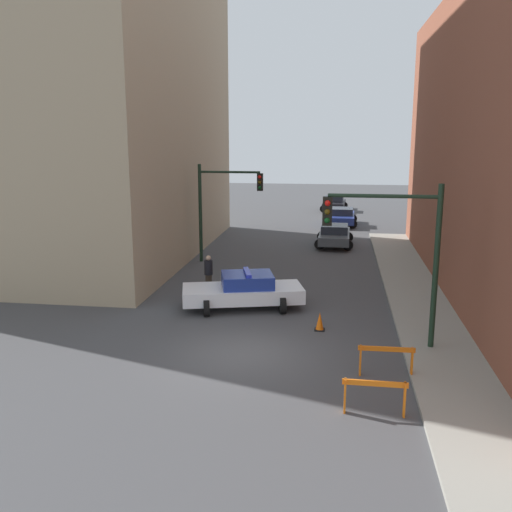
# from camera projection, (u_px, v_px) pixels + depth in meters

# --- Properties ---
(ground_plane) EXTENTS (120.00, 120.00, 0.00)m
(ground_plane) POSITION_uv_depth(u_px,v_px,m) (243.00, 353.00, 18.02)
(ground_plane) COLOR #424244
(sidewalk_right) EXTENTS (2.40, 44.00, 0.12)m
(sidewalk_right) POSITION_uv_depth(u_px,v_px,m) (446.00, 362.00, 17.15)
(sidewalk_right) COLOR gray
(sidewalk_right) RESTS_ON ground_plane
(building_corner_left) EXTENTS (14.00, 20.00, 21.00)m
(building_corner_left) POSITION_uv_depth(u_px,v_px,m) (67.00, 63.00, 30.98)
(building_corner_left) COLOR tan
(building_corner_left) RESTS_ON ground_plane
(traffic_light_near) EXTENTS (3.64, 0.35, 5.20)m
(traffic_light_near) POSITION_uv_depth(u_px,v_px,m) (399.00, 241.00, 17.70)
(traffic_light_near) COLOR black
(traffic_light_near) RESTS_ON sidewalk_right
(traffic_light_far) EXTENTS (3.44, 0.35, 5.20)m
(traffic_light_far) POSITION_uv_depth(u_px,v_px,m) (220.00, 199.00, 29.94)
(traffic_light_far) COLOR black
(traffic_light_far) RESTS_ON ground_plane
(police_car) EXTENTS (5.02, 3.08, 1.52)m
(police_car) POSITION_uv_depth(u_px,v_px,m) (244.00, 290.00, 22.47)
(police_car) COLOR white
(police_car) RESTS_ON ground_plane
(parked_car_near) EXTENTS (2.34, 4.34, 1.31)m
(parked_car_near) POSITION_uv_depth(u_px,v_px,m) (335.00, 235.00, 34.87)
(parked_car_near) COLOR #474C51
(parked_car_near) RESTS_ON ground_plane
(parked_car_mid) EXTENTS (2.34, 4.34, 1.31)m
(parked_car_mid) POSITION_uv_depth(u_px,v_px,m) (342.00, 216.00, 42.47)
(parked_car_mid) COLOR navy
(parked_car_mid) RESTS_ON ground_plane
(parked_car_far) EXTENTS (2.44, 4.40, 1.31)m
(parked_car_far) POSITION_uv_depth(u_px,v_px,m) (334.00, 203.00, 50.36)
(parked_car_far) COLOR black
(parked_car_far) RESTS_ON ground_plane
(pedestrian_crossing) EXTENTS (0.43, 0.43, 1.66)m
(pedestrian_crossing) POSITION_uv_depth(u_px,v_px,m) (209.00, 274.00, 24.60)
(pedestrian_crossing) COLOR #382D23
(pedestrian_crossing) RESTS_ON ground_plane
(barrier_front) EXTENTS (1.60, 0.17, 0.90)m
(barrier_front) POSITION_uv_depth(u_px,v_px,m) (375.00, 392.00, 13.98)
(barrier_front) COLOR orange
(barrier_front) RESTS_ON ground_plane
(barrier_mid) EXTENTS (1.60, 0.19, 0.90)m
(barrier_mid) POSITION_uv_depth(u_px,v_px,m) (386.00, 356.00, 16.18)
(barrier_mid) COLOR orange
(barrier_mid) RESTS_ON ground_plane
(traffic_cone) EXTENTS (0.36, 0.36, 0.66)m
(traffic_cone) POSITION_uv_depth(u_px,v_px,m) (320.00, 321.00, 20.05)
(traffic_cone) COLOR black
(traffic_cone) RESTS_ON ground_plane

